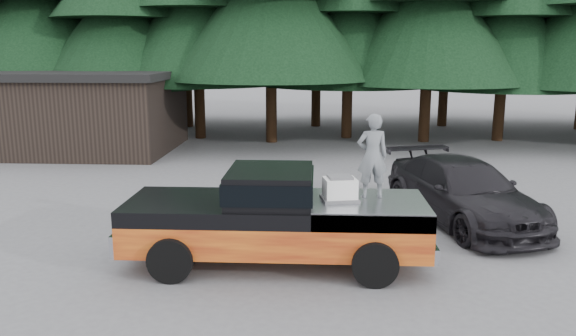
{
  "coord_description": "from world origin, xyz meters",
  "views": [
    {
      "loc": [
        1.12,
        -10.91,
        4.19
      ],
      "look_at": [
        0.54,
        0.0,
        1.86
      ],
      "focal_mm": 35.0,
      "sensor_mm": 36.0,
      "label": 1
    }
  ],
  "objects_px": {
    "pickup_truck": "(276,232)",
    "parked_car": "(463,191)",
    "utility_building": "(76,110)",
    "man_on_bed": "(372,156)",
    "air_compressor": "(340,190)"
  },
  "relations": [
    {
      "from": "pickup_truck",
      "to": "parked_car",
      "type": "bearing_deg",
      "value": 34.76
    },
    {
      "from": "pickup_truck",
      "to": "utility_building",
      "type": "relative_size",
      "value": 0.71
    },
    {
      "from": "man_on_bed",
      "to": "air_compressor",
      "type": "bearing_deg",
      "value": 16.25
    },
    {
      "from": "air_compressor",
      "to": "man_on_bed",
      "type": "xyz_separation_m",
      "value": [
        0.63,
        0.27,
        0.62
      ]
    },
    {
      "from": "pickup_truck",
      "to": "parked_car",
      "type": "xyz_separation_m",
      "value": [
        4.37,
        3.03,
        0.1
      ]
    },
    {
      "from": "air_compressor",
      "to": "man_on_bed",
      "type": "distance_m",
      "value": 0.92
    },
    {
      "from": "pickup_truck",
      "to": "man_on_bed",
      "type": "bearing_deg",
      "value": 7.46
    },
    {
      "from": "pickup_truck",
      "to": "air_compressor",
      "type": "bearing_deg",
      "value": -1.02
    },
    {
      "from": "man_on_bed",
      "to": "utility_building",
      "type": "xyz_separation_m",
      "value": [
        -11.19,
        12.16,
        -0.49
      ]
    },
    {
      "from": "air_compressor",
      "to": "utility_building",
      "type": "height_order",
      "value": "utility_building"
    },
    {
      "from": "pickup_truck",
      "to": "utility_building",
      "type": "bearing_deg",
      "value": 126.91
    },
    {
      "from": "air_compressor",
      "to": "utility_building",
      "type": "distance_m",
      "value": 16.31
    },
    {
      "from": "man_on_bed",
      "to": "utility_building",
      "type": "height_order",
      "value": "utility_building"
    },
    {
      "from": "air_compressor",
      "to": "parked_car",
      "type": "distance_m",
      "value": 4.44
    },
    {
      "from": "man_on_bed",
      "to": "utility_building",
      "type": "distance_m",
      "value": 16.53
    }
  ]
}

